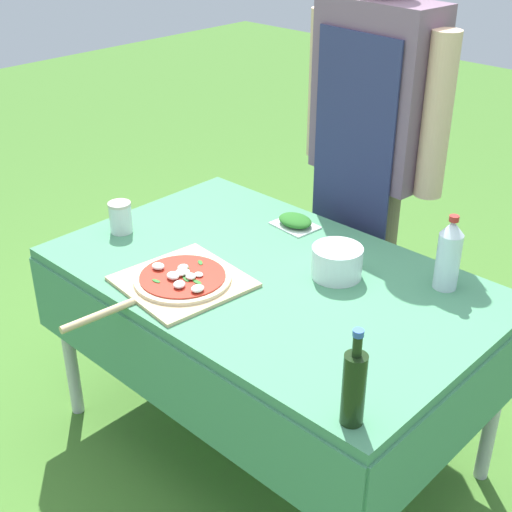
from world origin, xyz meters
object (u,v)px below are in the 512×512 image
water_bottle (449,254)px  sauce_jar (121,219)px  prep_table (270,294)px  mixing_tub (337,262)px  person_cook (372,136)px  pizza_on_peel (179,281)px  herb_container (295,221)px  oil_bottle (354,387)px

water_bottle → sauce_jar: water_bottle is taller
prep_table → mixing_tub: (0.17, 0.14, 0.13)m
water_bottle → prep_table: bearing=-145.5°
mixing_tub → water_bottle: bearing=31.8°
prep_table → water_bottle: water_bottle is taller
sauce_jar → water_bottle: bearing=23.8°
person_cook → sauce_jar: person_cook is taller
prep_table → sauce_jar: sauce_jar is taller
pizza_on_peel → herb_container: pizza_on_peel is taller
person_cook → mixing_tub: size_ratio=10.44×
pizza_on_peel → oil_bottle: size_ratio=2.35×
oil_bottle → herb_container: bearing=138.2°
person_cook → pizza_on_peel: (-0.07, -0.91, -0.28)m
oil_bottle → water_bottle: bearing=103.1°
water_bottle → mixing_tub: (-0.29, -0.18, -0.07)m
pizza_on_peel → person_cook: bearing=91.6°
person_cook → mixing_tub: person_cook is taller
prep_table → oil_bottle: bearing=-32.0°
prep_table → sauce_jar: bearing=-165.9°
oil_bottle → mixing_tub: (-0.46, 0.53, -0.05)m
prep_table → mixing_tub: 0.26m
water_bottle → person_cook: bearing=148.5°
sauce_jar → oil_bottle: bearing=-11.1°
prep_table → oil_bottle: size_ratio=5.53×
oil_bottle → sauce_jar: size_ratio=2.31×
mixing_tub → sauce_jar: bearing=-159.5°
person_cook → oil_bottle: (0.72, -1.05, -0.18)m
water_bottle → pizza_on_peel: bearing=-137.3°
person_cook → mixing_tub: 0.63m
oil_bottle → sauce_jar: 1.26m
herb_container → water_bottle: bearing=-0.3°
pizza_on_peel → oil_bottle: oil_bottle is taller
herb_container → sauce_jar: (-0.43, -0.47, 0.03)m
water_bottle → herb_container: bearing=179.7°
person_cook → sauce_jar: size_ratio=15.03×
pizza_on_peel → water_bottle: 0.86m
water_bottle → herb_container: 0.64m
herb_container → sauce_jar: 0.64m
pizza_on_peel → herb_container: 0.58m
pizza_on_peel → herb_container: size_ratio=3.62×
person_cook → mixing_tub: (0.26, -0.52, -0.24)m
oil_bottle → sauce_jar: (-1.23, 0.24, -0.05)m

